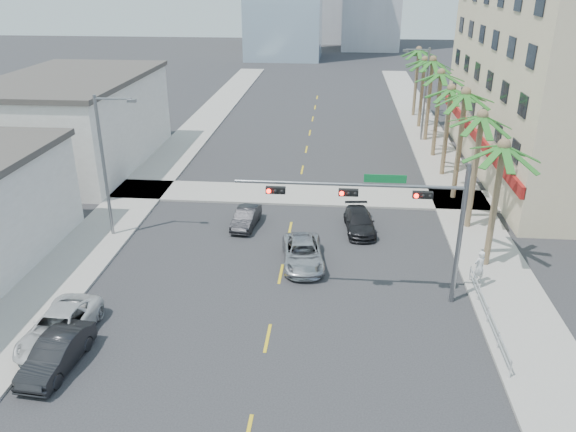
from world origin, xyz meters
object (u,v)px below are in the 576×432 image
object	(u,v)px
car_lane_center	(303,254)
car_lane_right	(360,222)
traffic_signal_mast	(395,209)
car_parked_far	(59,327)
car_lane_left	(246,218)
pedestrian	(479,267)
car_parked_mid	(57,354)

from	to	relation	value
car_lane_center	car_lane_right	world-z (taller)	car_lane_center
traffic_signal_mast	car_lane_right	distance (m)	9.41
car_parked_far	car_lane_left	size ratio (longest dim) A/B	1.37
car_parked_far	pedestrian	distance (m)	21.18
traffic_signal_mast	car_lane_center	size ratio (longest dim) A/B	2.28
traffic_signal_mast	pedestrian	distance (m)	6.55
traffic_signal_mast	car_lane_left	xyz separation A→B (m)	(-8.72, 8.25, -4.45)
car_parked_mid	car_parked_far	distance (m)	2.00
car_lane_left	car_lane_right	world-z (taller)	car_lane_right
car_lane_left	car_lane_right	xyz separation A→B (m)	(7.45, -0.04, 0.02)
car_parked_mid	car_lane_right	xyz separation A→B (m)	(13.16, 15.01, -0.07)
car_parked_mid	car_lane_left	size ratio (longest dim) A/B	1.15
car_parked_far	car_lane_left	distance (m)	14.69
car_lane_right	pedestrian	size ratio (longest dim) A/B	2.32
car_lane_center	car_parked_far	bearing A→B (deg)	-149.01
car_parked_mid	car_parked_far	size ratio (longest dim) A/B	0.84
car_lane_center	pedestrian	world-z (taller)	pedestrian
car_parked_far	car_lane_right	world-z (taller)	car_parked_far
car_lane_center	car_lane_right	xyz separation A→B (m)	(3.37, 4.87, -0.04)
traffic_signal_mast	car_lane_center	bearing A→B (deg)	144.29
car_lane_right	car_lane_center	bearing A→B (deg)	-130.47
car_lane_right	pedestrian	world-z (taller)	pedestrian
car_lane_center	car_lane_right	size ratio (longest dim) A/B	1.11
car_lane_left	car_lane_right	bearing A→B (deg)	5.27
car_lane_right	car_parked_mid	bearing A→B (deg)	-137.02
car_parked_far	car_lane_center	world-z (taller)	car_parked_far
pedestrian	car_lane_left	bearing A→B (deg)	-52.99
car_lane_left	pedestrian	distance (m)	15.04
traffic_signal_mast	car_parked_mid	world-z (taller)	traffic_signal_mast
car_parked_mid	car_lane_right	world-z (taller)	car_parked_mid
traffic_signal_mast	car_lane_left	distance (m)	12.80
traffic_signal_mast	pedestrian	xyz separation A→B (m)	(4.88, 1.84, -3.97)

